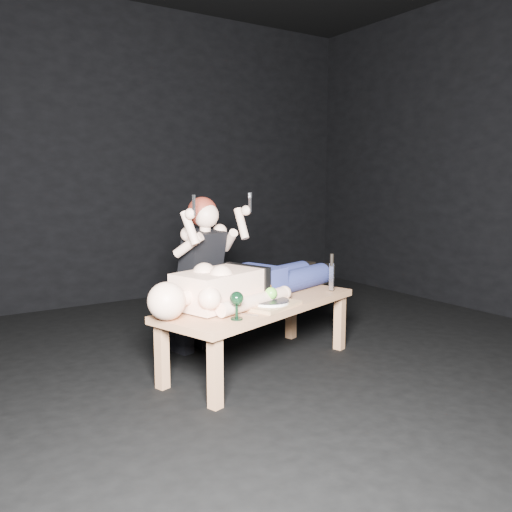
# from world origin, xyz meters

# --- Properties ---
(ground) EXTENTS (5.00, 5.00, 0.00)m
(ground) POSITION_xyz_m (0.00, 0.00, 0.00)
(ground) COLOR black
(ground) RESTS_ON ground
(back_wall) EXTENTS (5.00, 0.00, 5.00)m
(back_wall) POSITION_xyz_m (0.00, 2.50, 1.50)
(back_wall) COLOR black
(back_wall) RESTS_ON ground
(table) EXTENTS (1.58, 0.97, 0.45)m
(table) POSITION_xyz_m (-0.13, 0.08, 0.23)
(table) COLOR #A3744D
(table) RESTS_ON ground
(lying_man) EXTENTS (1.66, 0.94, 0.28)m
(lying_man) POSITION_xyz_m (-0.11, 0.20, 0.59)
(lying_man) COLOR beige
(lying_man) RESTS_ON table
(kneeling_woman) EXTENTS (0.77, 0.82, 1.17)m
(kneeling_woman) POSITION_xyz_m (-0.34, 0.60, 0.58)
(kneeling_woman) COLOR black
(kneeling_woman) RESTS_ON ground
(serving_tray) EXTENTS (0.44, 0.39, 0.02)m
(serving_tray) POSITION_xyz_m (-0.15, -0.07, 0.46)
(serving_tray) COLOR tan
(serving_tray) RESTS_ON table
(plate) EXTENTS (0.32, 0.32, 0.02)m
(plate) POSITION_xyz_m (-0.15, -0.07, 0.48)
(plate) COLOR white
(plate) RESTS_ON serving_tray
(apple) EXTENTS (0.08, 0.08, 0.08)m
(apple) POSITION_xyz_m (-0.14, -0.06, 0.53)
(apple) COLOR #4CA524
(apple) RESTS_ON plate
(goblet) EXTENTS (0.10, 0.10, 0.17)m
(goblet) POSITION_xyz_m (-0.49, -0.23, 0.53)
(goblet) COLOR black
(goblet) RESTS_ON table
(fork_flat) EXTENTS (0.09, 0.14, 0.01)m
(fork_flat) POSITION_xyz_m (-0.38, -0.16, 0.45)
(fork_flat) COLOR #B2B2B7
(fork_flat) RESTS_ON table
(knife_flat) EXTENTS (0.04, 0.16, 0.01)m
(knife_flat) POSITION_xyz_m (-0.05, -0.07, 0.45)
(knife_flat) COLOR #B2B2B7
(knife_flat) RESTS_ON table
(spoon_flat) EXTENTS (0.13, 0.11, 0.01)m
(spoon_flat) POSITION_xyz_m (-0.06, -0.01, 0.45)
(spoon_flat) COLOR #B2B2B7
(spoon_flat) RESTS_ON table
(carving_knife) EXTENTS (0.05, 0.05, 0.28)m
(carving_knife) POSITION_xyz_m (0.48, 0.06, 0.59)
(carving_knife) COLOR #B2B2B7
(carving_knife) RESTS_ON table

